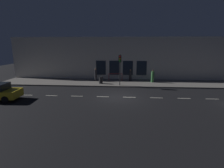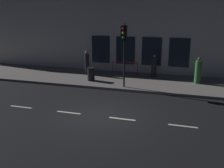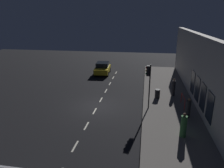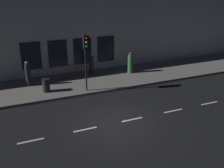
# 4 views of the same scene
# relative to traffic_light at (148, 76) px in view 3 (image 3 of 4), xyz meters

# --- Properties ---
(ground_plane) EXTENTS (60.00, 60.00, 0.00)m
(ground_plane) POSITION_rel_traffic_light_xyz_m (-4.33, -0.06, -2.95)
(ground_plane) COLOR black
(sidewalk) EXTENTS (4.50, 32.00, 0.15)m
(sidewalk) POSITION_rel_traffic_light_xyz_m (1.92, -0.06, -2.87)
(sidewalk) COLOR slate
(sidewalk) RESTS_ON ground
(building_facade) EXTENTS (0.65, 32.00, 6.10)m
(building_facade) POSITION_rel_traffic_light_xyz_m (4.47, -0.06, 0.10)
(building_facade) COLOR beige
(building_facade) RESTS_ON ground
(lane_centre_line) EXTENTS (0.12, 27.20, 0.01)m
(lane_centre_line) POSITION_rel_traffic_light_xyz_m (-4.33, -1.06, -2.94)
(lane_centre_line) COLOR beige
(lane_centre_line) RESTS_ON ground
(traffic_light) EXTENTS (0.45, 0.32, 3.77)m
(traffic_light) POSITION_rel_traffic_light_xyz_m (0.00, 0.00, 0.00)
(traffic_light) COLOR black
(traffic_light) RESTS_ON sidewalk
(parked_car_0) EXTENTS (2.10, 3.94, 1.58)m
(parked_car_0) POSITION_rel_traffic_light_xyz_m (-6.09, 11.07, -2.16)
(parked_car_0) COLOR gold
(parked_car_0) RESTS_ON ground
(pedestrian_0) EXTENTS (0.44, 0.44, 1.73)m
(pedestrian_0) POSITION_rel_traffic_light_xyz_m (2.53, 3.37, -1.99)
(pedestrian_0) COLOR #232328
(pedestrian_0) RESTS_ON sidewalk
(pedestrian_1) EXTENTS (0.58, 0.58, 1.65)m
(pedestrian_1) POSITION_rel_traffic_light_xyz_m (2.32, -4.28, -2.05)
(pedestrian_1) COLOR #336B38
(pedestrian_1) RESTS_ON sidewalk
(pedestrian_2) EXTENTS (0.42, 0.42, 1.59)m
(pedestrian_2) POSITION_rel_traffic_light_xyz_m (3.12, -1.37, -2.07)
(pedestrian_2) COLOR #232328
(pedestrian_2) RESTS_ON sidewalk
(trash_bin) EXTENTS (0.50, 0.50, 0.86)m
(trash_bin) POSITION_rel_traffic_light_xyz_m (0.97, 2.46, -2.36)
(trash_bin) COLOR black
(trash_bin) RESTS_ON sidewalk
(red_railing) EXTENTS (0.05, 1.88, 0.97)m
(red_railing) POSITION_rel_traffic_light_xyz_m (3.05, 0.69, -2.09)
(red_railing) COLOR red
(red_railing) RESTS_ON sidewalk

